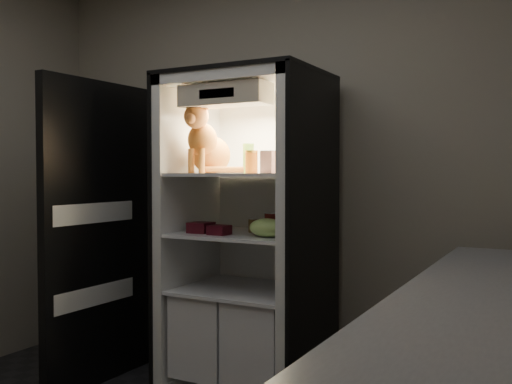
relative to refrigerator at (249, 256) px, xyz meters
The scene contains 16 objects.
room_shell 1.61m from the refrigerator, 90.00° to the right, with size 3.60×3.60×3.60m.
refrigerator is the anchor object (origin of this frame).
fridge_door 0.94m from the refrigerator, 156.52° to the right, with size 0.08×0.87×1.85m.
tabby_cat 0.71m from the refrigerator, 145.51° to the right, with size 0.37×0.41×0.43m.
parmesan_shaker 0.59m from the refrigerator, 79.47° to the right, with size 0.07×0.07×0.17m.
mayo_tub 0.58m from the refrigerator, 59.81° to the left, with size 0.10×0.10×0.14m.
salsa_jar 0.58m from the refrigerator, 54.93° to the right, with size 0.07×0.07×0.13m.
pepper_jar 0.67m from the refrigerator, 11.51° to the left, with size 0.13×0.13×0.22m.
cream_carton 0.64m from the refrigerator, 41.34° to the right, with size 0.07×0.07×0.12m, color silver.
soda_can_a 0.29m from the refrigerator, 17.85° to the left, with size 0.07×0.07×0.13m.
soda_can_b 0.33m from the refrigerator, 17.33° to the right, with size 0.07×0.07×0.13m.
soda_can_c 0.34m from the refrigerator, 33.51° to the right, with size 0.07×0.07×0.13m.
condiment_jar 0.20m from the refrigerator, 29.36° to the right, with size 0.06×0.06×0.09m.
grape_bag 0.37m from the refrigerator, 42.32° to the right, with size 0.21×0.15×0.10m, color #9ACB5E.
berry_box_left 0.34m from the refrigerator, 136.30° to the right, with size 0.12×0.12×0.06m, color #4B0C18.
berry_box_right 0.30m from the refrigerator, 105.08° to the right, with size 0.11×0.11×0.05m, color #4B0C18.
Camera 1 is at (1.65, -1.59, 1.30)m, focal length 40.00 mm.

